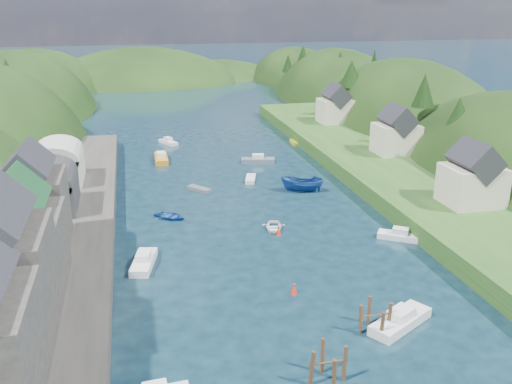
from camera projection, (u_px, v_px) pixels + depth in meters
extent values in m
plane|color=black|center=(227.00, 174.00, 94.80)|extent=(600.00, 600.00, 0.00)
ellipsoid|color=black|center=(17.00, 143.00, 151.08)|extent=(44.00, 75.56, 48.19)
ellipsoid|color=black|center=(38.00, 109.00, 189.42)|extent=(44.00, 75.56, 39.00)
ellipsoid|color=black|center=(403.00, 166.00, 129.91)|extent=(36.00, 75.56, 48.00)
ellipsoid|color=black|center=(337.00, 125.00, 169.49)|extent=(36.00, 75.56, 44.49)
ellipsoid|color=black|center=(297.00, 98.00, 207.86)|extent=(36.00, 75.56, 36.00)
ellipsoid|color=black|center=(144.00, 109.00, 206.92)|extent=(80.00, 60.00, 44.00)
ellipsoid|color=black|center=(216.00, 107.00, 222.60)|extent=(70.00, 56.00, 36.00)
cone|color=black|center=(14.00, 100.00, 112.26)|extent=(5.28, 5.28, 5.84)
cone|color=black|center=(7.00, 73.00, 126.68)|extent=(4.77, 4.77, 6.18)
cone|color=black|center=(37.00, 84.00, 134.34)|extent=(4.07, 4.07, 5.55)
cone|color=black|center=(32.00, 71.00, 145.24)|extent=(4.56, 4.56, 9.27)
cone|color=black|center=(32.00, 76.00, 155.38)|extent=(4.75, 4.75, 5.00)
cone|color=black|center=(41.00, 71.00, 161.30)|extent=(4.27, 4.27, 6.24)
cone|color=black|center=(458.00, 118.00, 89.58)|extent=(5.29, 5.29, 6.52)
cone|color=black|center=(424.00, 90.00, 99.90)|extent=(4.07, 4.07, 5.86)
cone|color=black|center=(419.00, 106.00, 110.17)|extent=(3.40, 3.40, 5.37)
cone|color=black|center=(404.00, 82.00, 119.95)|extent=(4.94, 4.94, 8.28)
cone|color=black|center=(351.00, 74.00, 126.28)|extent=(5.25, 5.25, 5.90)
cone|color=black|center=(374.00, 66.00, 136.72)|extent=(3.36, 3.36, 8.05)
cone|color=black|center=(340.00, 65.00, 153.54)|extent=(4.57, 4.57, 7.50)
cone|color=black|center=(325.00, 67.00, 162.70)|extent=(3.59, 3.59, 6.82)
cone|color=black|center=(303.00, 55.00, 171.55)|extent=(4.14, 4.14, 6.29)
cone|color=black|center=(288.00, 63.00, 181.35)|extent=(3.83, 3.83, 5.62)
cube|color=#2D2B28|center=(56.00, 256.00, 61.77)|extent=(12.00, 110.00, 2.00)
cube|color=#2D2B28|center=(19.00, 250.00, 52.52)|extent=(8.00, 9.00, 7.00)
cube|color=#1E592D|center=(12.00, 205.00, 51.10)|extent=(5.88, 9.36, 5.88)
cube|color=#2D2B28|center=(32.00, 212.00, 60.68)|extent=(7.00, 8.00, 8.00)
cube|color=black|center=(27.00, 168.00, 59.14)|extent=(5.15, 8.32, 5.15)
cube|color=#2D2D30|center=(48.00, 194.00, 72.42)|extent=(7.00, 9.00, 4.00)
cylinder|color=#2D2D30|center=(46.00, 179.00, 71.78)|extent=(7.00, 9.00, 7.00)
cube|color=#B2B2A8|center=(58.00, 168.00, 83.52)|extent=(7.00, 9.00, 4.00)
cylinder|color=#B2B2A8|center=(56.00, 155.00, 82.88)|extent=(7.00, 9.00, 7.00)
cube|color=#234719|center=(393.00, 174.00, 90.34)|extent=(16.00, 120.00, 2.40)
cube|color=beige|center=(472.00, 185.00, 72.92)|extent=(7.00, 6.00, 5.00)
cube|color=black|center=(475.00, 160.00, 71.86)|extent=(5.15, 6.24, 5.15)
cube|color=beige|center=(396.00, 139.00, 97.38)|extent=(7.00, 6.00, 5.00)
cube|color=black|center=(397.00, 120.00, 96.32)|extent=(5.15, 6.24, 5.15)
cube|color=beige|center=(335.00, 111.00, 122.15)|extent=(7.00, 6.00, 5.00)
cube|color=black|center=(336.00, 95.00, 121.09)|extent=(5.15, 6.24, 5.15)
cylinder|color=#382314|center=(344.00, 367.00, 42.87)|extent=(0.32, 0.32, 3.54)
cylinder|color=#382314|center=(322.00, 359.00, 43.80)|extent=(0.32, 0.32, 3.54)
cylinder|color=#382314|center=(311.00, 372.00, 42.33)|extent=(0.32, 0.32, 3.54)
cylinder|color=#382314|center=(334.00, 380.00, 41.40)|extent=(0.32, 0.32, 3.54)
cylinder|color=#382314|center=(328.00, 362.00, 42.41)|extent=(3.11, 0.16, 0.16)
cylinder|color=#382314|center=(389.00, 319.00, 49.61)|extent=(0.32, 0.32, 3.24)
cylinder|color=#382314|center=(369.00, 313.00, 50.57)|extent=(0.32, 0.32, 3.24)
cylinder|color=#382314|center=(361.00, 322.00, 49.06)|extent=(0.32, 0.32, 3.24)
cylinder|color=#382314|center=(382.00, 329.00, 48.10)|extent=(0.32, 0.32, 3.24)
cylinder|color=#382314|center=(376.00, 315.00, 49.16)|extent=(3.21, 0.16, 0.16)
cone|color=red|center=(294.00, 289.00, 55.88)|extent=(0.70, 0.70, 0.90)
sphere|color=red|center=(294.00, 285.00, 55.72)|extent=(0.30, 0.30, 0.30)
cone|color=red|center=(278.00, 231.00, 70.01)|extent=(0.70, 0.70, 0.90)
sphere|color=red|center=(279.00, 227.00, 69.85)|extent=(0.30, 0.30, 0.30)
cube|color=#4F545A|center=(199.00, 189.00, 86.22)|extent=(3.57, 3.92, 0.56)
cube|color=#595C65|center=(258.00, 161.00, 101.20)|extent=(6.14, 3.07, 0.82)
cube|color=silver|center=(258.00, 156.00, 100.94)|extent=(2.28, 1.74, 0.70)
cube|color=white|center=(400.00, 237.00, 68.69)|extent=(5.35, 4.34, 0.74)
cube|color=silver|center=(401.00, 231.00, 68.45)|extent=(2.21, 2.03, 0.70)
cube|color=gold|center=(295.00, 142.00, 114.64)|extent=(1.44, 4.16, 0.58)
cube|color=silver|center=(144.00, 262.00, 61.77)|extent=(3.28, 6.43, 0.86)
cube|color=silver|center=(143.00, 256.00, 61.50)|extent=(1.84, 2.40, 0.70)
imported|color=navy|center=(170.00, 216.00, 75.26)|extent=(5.51, 5.35, 0.93)
cube|color=silver|center=(400.00, 322.00, 50.31)|extent=(6.95, 5.42, 0.95)
cube|color=silver|center=(401.00, 313.00, 50.03)|extent=(2.84, 2.57, 0.70)
imported|color=navy|center=(302.00, 185.00, 85.55)|extent=(6.80, 3.97, 2.47)
cube|color=silver|center=(250.00, 179.00, 91.12)|extent=(2.55, 4.55, 0.61)
cube|color=silver|center=(168.00, 142.00, 114.40)|extent=(3.71, 5.02, 0.68)
cube|color=silver|center=(168.00, 139.00, 114.17)|extent=(1.79, 2.02, 0.70)
cube|color=#C67C17|center=(161.00, 159.00, 102.16)|extent=(2.30, 6.71, 0.94)
cube|color=silver|center=(161.00, 154.00, 101.89)|extent=(1.58, 2.36, 0.70)
imported|color=white|center=(274.00, 227.00, 71.63)|extent=(3.95, 4.81, 0.87)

